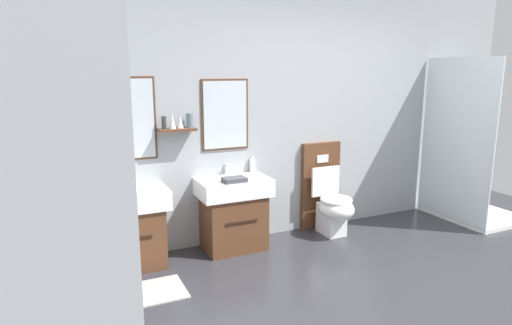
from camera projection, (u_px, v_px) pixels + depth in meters
The scene contains 13 objects.
ground_plane at pixel (435, 305), 3.56m from camera, with size 6.65×5.16×0.10m, color #2D2D33.
wall_back at pixel (311, 108), 4.96m from camera, with size 5.45×0.27×2.77m.
wall_left at pixel (56, 158), 2.17m from camera, with size 0.12×3.96×2.77m, color #999EA3.
bath_mat at pixel (143, 294), 3.63m from camera, with size 0.68×0.44×0.01m, color #9E9993.
vanity_sink_left at pixel (129, 226), 4.07m from camera, with size 0.72×0.48×0.74m.
tap_on_left_sink at pixel (123, 178), 4.14m from camera, with size 0.03×0.13×0.11m.
vanity_sink_right at pixel (233, 211), 4.50m from camera, with size 0.72×0.48×0.74m.
tap_on_right_sink at pixel (227, 168), 4.57m from camera, with size 0.03×0.13×0.11m.
toilet at pixel (328, 200), 4.97m from camera, with size 0.48×0.62×1.00m.
toothbrush_cup at pixel (92, 183), 4.02m from camera, with size 0.07×0.07×0.20m.
soap_dispenser at pixel (252, 165), 4.68m from camera, with size 0.06×0.06×0.18m.
folded_hand_towel at pixel (234, 180), 4.28m from camera, with size 0.22×0.16×0.04m, color #47474C.
shower_tray at pixel (467, 185), 5.41m from camera, with size 0.89×1.02×1.95m.
Camera 1 is at (-2.66, -2.34, 1.81)m, focal length 31.04 mm.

